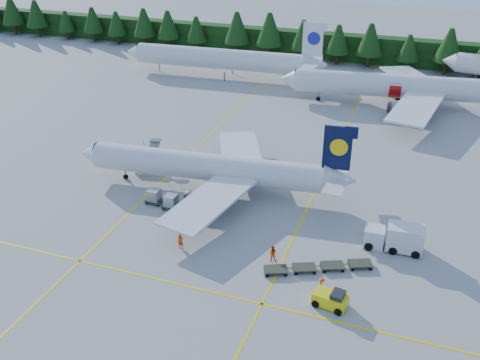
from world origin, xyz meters
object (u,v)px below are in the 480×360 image
(service_truck, at_px, (394,237))
(airliner_red, at_px, (391,86))
(baggage_tug, at_px, (331,299))
(airstairs, at_px, (150,166))
(airliner_navy, at_px, (201,167))

(service_truck, bearing_deg, airliner_red, 93.73)
(airliner_red, height_order, baggage_tug, airliner_red)
(airstairs, distance_m, baggage_tug, 34.82)
(airliner_navy, relative_size, airstairs, 6.39)
(airliner_red, bearing_deg, baggage_tug, -97.06)
(airliner_red, distance_m, baggage_tug, 57.83)
(airstairs, distance_m, service_truck, 34.46)
(airliner_red, bearing_deg, service_truck, -91.35)
(airliner_navy, distance_m, airstairs, 9.28)
(airstairs, bearing_deg, airliner_red, 41.84)
(baggage_tug, bearing_deg, service_truck, 77.95)
(airliner_navy, distance_m, baggage_tug, 26.65)
(airstairs, height_order, service_truck, airstairs)
(airliner_navy, xyz_separation_m, baggage_tug, (20.33, -17.08, -2.29))
(airliner_navy, height_order, airliner_red, airliner_red)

